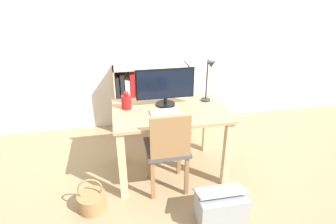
{
  "coord_description": "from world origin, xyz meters",
  "views": [
    {
      "loc": [
        -0.5,
        -2.47,
        1.91
      ],
      "look_at": [
        0.0,
        0.1,
        0.66
      ],
      "focal_mm": 30.0,
      "sensor_mm": 36.0,
      "label": 1
    }
  ],
  "objects_px": {
    "vase": "(126,101)",
    "desk_lamp": "(209,77)",
    "keyboard": "(166,111)",
    "basket": "(92,201)",
    "storage_box": "(221,207)",
    "bookshelf": "(137,99)",
    "monitor": "(165,85)",
    "chair": "(168,148)"
  },
  "relations": [
    {
      "from": "monitor",
      "to": "storage_box",
      "type": "bearing_deg",
      "value": -70.62
    },
    {
      "from": "keyboard",
      "to": "vase",
      "type": "distance_m",
      "value": 0.4
    },
    {
      "from": "monitor",
      "to": "storage_box",
      "type": "xyz_separation_m",
      "value": [
        0.31,
        -0.89,
        -0.8
      ]
    },
    {
      "from": "desk_lamp",
      "to": "bookshelf",
      "type": "relative_size",
      "value": 0.46
    },
    {
      "from": "monitor",
      "to": "vase",
      "type": "height_order",
      "value": "monitor"
    },
    {
      "from": "vase",
      "to": "bookshelf",
      "type": "xyz_separation_m",
      "value": [
        0.18,
        0.94,
        -0.38
      ]
    },
    {
      "from": "desk_lamp",
      "to": "storage_box",
      "type": "height_order",
      "value": "desk_lamp"
    },
    {
      "from": "basket",
      "to": "desk_lamp",
      "type": "bearing_deg",
      "value": 22.84
    },
    {
      "from": "monitor",
      "to": "storage_box",
      "type": "relative_size",
      "value": 1.41
    },
    {
      "from": "basket",
      "to": "vase",
      "type": "bearing_deg",
      "value": 53.76
    },
    {
      "from": "desk_lamp",
      "to": "basket",
      "type": "relative_size",
      "value": 1.36
    },
    {
      "from": "bookshelf",
      "to": "basket",
      "type": "relative_size",
      "value": 2.97
    },
    {
      "from": "desk_lamp",
      "to": "basket",
      "type": "xyz_separation_m",
      "value": [
        -1.22,
        -0.52,
        -0.92
      ]
    },
    {
      "from": "vase",
      "to": "basket",
      "type": "bearing_deg",
      "value": -126.24
    },
    {
      "from": "vase",
      "to": "desk_lamp",
      "type": "distance_m",
      "value": 0.86
    },
    {
      "from": "keyboard",
      "to": "desk_lamp",
      "type": "bearing_deg",
      "value": 17.1
    },
    {
      "from": "storage_box",
      "to": "bookshelf",
      "type": "bearing_deg",
      "value": 106.38
    },
    {
      "from": "keyboard",
      "to": "vase",
      "type": "relative_size",
      "value": 1.65
    },
    {
      "from": "storage_box",
      "to": "chair",
      "type": "bearing_deg",
      "value": 128.02
    },
    {
      "from": "storage_box",
      "to": "vase",
      "type": "bearing_deg",
      "value": 128.95
    },
    {
      "from": "chair",
      "to": "keyboard",
      "type": "bearing_deg",
      "value": 79.19
    },
    {
      "from": "chair",
      "to": "basket",
      "type": "bearing_deg",
      "value": -175.19
    },
    {
      "from": "chair",
      "to": "vase",
      "type": "bearing_deg",
      "value": 125.13
    },
    {
      "from": "vase",
      "to": "storage_box",
      "type": "distance_m",
      "value": 1.31
    },
    {
      "from": "monitor",
      "to": "chair",
      "type": "height_order",
      "value": "monitor"
    },
    {
      "from": "chair",
      "to": "bookshelf",
      "type": "relative_size",
      "value": 0.89
    },
    {
      "from": "monitor",
      "to": "desk_lamp",
      "type": "height_order",
      "value": "desk_lamp"
    },
    {
      "from": "keyboard",
      "to": "bookshelf",
      "type": "height_order",
      "value": "bookshelf"
    },
    {
      "from": "chair",
      "to": "basket",
      "type": "distance_m",
      "value": 0.84
    },
    {
      "from": "vase",
      "to": "desk_lamp",
      "type": "xyz_separation_m",
      "value": [
        0.84,
        -0.01,
        0.2
      ]
    },
    {
      "from": "desk_lamp",
      "to": "bookshelf",
      "type": "xyz_separation_m",
      "value": [
        -0.66,
        0.95,
        -0.57
      ]
    },
    {
      "from": "monitor",
      "to": "vase",
      "type": "bearing_deg",
      "value": -177.82
    },
    {
      "from": "keyboard",
      "to": "storage_box",
      "type": "distance_m",
      "value": 1.0
    },
    {
      "from": "keyboard",
      "to": "basket",
      "type": "bearing_deg",
      "value": -153.8
    },
    {
      "from": "chair",
      "to": "storage_box",
      "type": "bearing_deg",
      "value": -56.84
    },
    {
      "from": "bookshelf",
      "to": "storage_box",
      "type": "distance_m",
      "value": 1.92
    },
    {
      "from": "desk_lamp",
      "to": "basket",
      "type": "height_order",
      "value": "desk_lamp"
    },
    {
      "from": "keyboard",
      "to": "bookshelf",
      "type": "relative_size",
      "value": 0.31
    },
    {
      "from": "chair",
      "to": "storage_box",
      "type": "xyz_separation_m",
      "value": [
        0.37,
        -0.47,
        -0.34
      ]
    },
    {
      "from": "bookshelf",
      "to": "storage_box",
      "type": "relative_size",
      "value": 2.35
    },
    {
      "from": "monitor",
      "to": "vase",
      "type": "relative_size",
      "value": 3.21
    },
    {
      "from": "storage_box",
      "to": "basket",
      "type": "bearing_deg",
      "value": 162.35
    }
  ]
}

